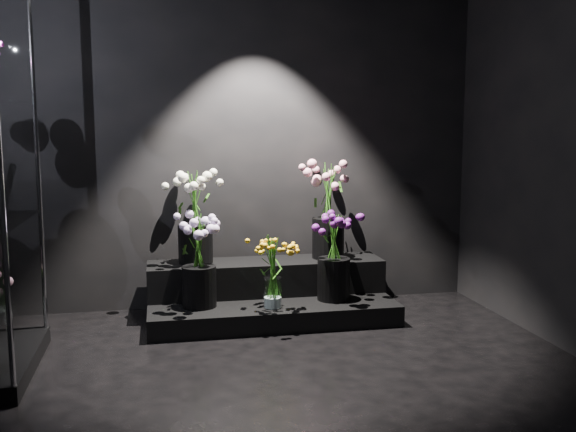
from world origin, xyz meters
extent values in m
plane|color=black|center=(0.00, 0.00, 0.00)|extent=(4.00, 4.00, 0.00)
plane|color=black|center=(0.00, 2.00, 1.40)|extent=(4.00, 0.00, 4.00)
plane|color=black|center=(0.00, -2.00, 1.40)|extent=(4.00, 0.00, 4.00)
cube|color=black|center=(0.23, 1.54, 0.08)|extent=(1.84, 0.82, 0.15)
cube|color=black|center=(0.23, 1.74, 0.28)|extent=(1.84, 0.41, 0.26)
cylinder|color=white|center=(0.21, 1.30, 0.27)|extent=(0.13, 0.13, 0.22)
cylinder|color=black|center=(-0.31, 1.44, 0.30)|extent=(0.25, 0.25, 0.30)
cylinder|color=black|center=(0.70, 1.43, 0.31)|extent=(0.25, 0.25, 0.32)
cylinder|color=black|center=(-0.32, 1.78, 0.56)|extent=(0.27, 0.27, 0.30)
cylinder|color=black|center=(0.74, 1.76, 0.57)|extent=(0.26, 0.26, 0.32)
camera|label=1|loc=(-0.58, -3.15, 1.46)|focal=40.00mm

